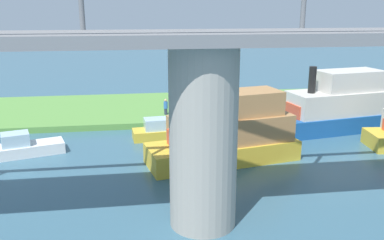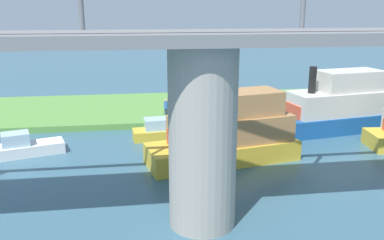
{
  "view_description": "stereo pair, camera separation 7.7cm",
  "coord_description": "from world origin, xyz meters",
  "px_view_note": "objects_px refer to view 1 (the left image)",
  "views": [
    {
      "loc": [
        5.2,
        32.53,
        9.66
      ],
      "look_at": [
        1.24,
        5.0,
        2.0
      ],
      "focal_mm": 38.78,
      "sensor_mm": 36.0,
      "label": 1
    },
    {
      "loc": [
        5.13,
        32.54,
        9.66
      ],
      "look_at": [
        1.24,
        5.0,
        2.0
      ],
      "focal_mm": 38.78,
      "sensor_mm": 36.0,
      "label": 2
    }
  ],
  "objects_px": {
    "person_on_bank": "(166,107)",
    "mooring_post": "(198,113)",
    "bridge_pylon": "(203,138)",
    "motorboat_red": "(162,131)",
    "skiff_small": "(336,106)",
    "motorboat_white": "(228,133)",
    "pontoon_yellow": "(24,147)"
  },
  "relations": [
    {
      "from": "person_on_bank",
      "to": "mooring_post",
      "type": "xyz_separation_m",
      "value": [
        -2.53,
        1.75,
        -0.18
      ]
    },
    {
      "from": "bridge_pylon",
      "to": "motorboat_red",
      "type": "distance_m",
      "value": 13.43
    },
    {
      "from": "skiff_small",
      "to": "bridge_pylon",
      "type": "bearing_deg",
      "value": 45.35
    },
    {
      "from": "motorboat_white",
      "to": "motorboat_red",
      "type": "bearing_deg",
      "value": -53.96
    },
    {
      "from": "mooring_post",
      "to": "skiff_small",
      "type": "height_order",
      "value": "skiff_small"
    },
    {
      "from": "person_on_bank",
      "to": "mooring_post",
      "type": "bearing_deg",
      "value": 145.4
    },
    {
      "from": "person_on_bank",
      "to": "skiff_small",
      "type": "relative_size",
      "value": 0.13
    },
    {
      "from": "skiff_small",
      "to": "pontoon_yellow",
      "type": "height_order",
      "value": "skiff_small"
    },
    {
      "from": "motorboat_white",
      "to": "bridge_pylon",
      "type": "bearing_deg",
      "value": 69.14
    },
    {
      "from": "mooring_post",
      "to": "pontoon_yellow",
      "type": "distance_m",
      "value": 13.92
    },
    {
      "from": "pontoon_yellow",
      "to": "mooring_post",
      "type": "bearing_deg",
      "value": -155.56
    },
    {
      "from": "bridge_pylon",
      "to": "motorboat_red",
      "type": "relative_size",
      "value": 1.69
    },
    {
      "from": "motorboat_white",
      "to": "pontoon_yellow",
      "type": "height_order",
      "value": "motorboat_white"
    },
    {
      "from": "person_on_bank",
      "to": "mooring_post",
      "type": "height_order",
      "value": "person_on_bank"
    },
    {
      "from": "mooring_post",
      "to": "motorboat_red",
      "type": "xyz_separation_m",
      "value": [
        3.24,
        3.43,
        -0.46
      ]
    },
    {
      "from": "pontoon_yellow",
      "to": "skiff_small",
      "type": "bearing_deg",
      "value": -173.63
    },
    {
      "from": "motorboat_red",
      "to": "skiff_small",
      "type": "bearing_deg",
      "value": -178.84
    },
    {
      "from": "pontoon_yellow",
      "to": "motorboat_red",
      "type": "relative_size",
      "value": 1.05
    },
    {
      "from": "bridge_pylon",
      "to": "motorboat_white",
      "type": "xyz_separation_m",
      "value": [
        -2.92,
        -7.66,
        -2.25
      ]
    },
    {
      "from": "bridge_pylon",
      "to": "pontoon_yellow",
      "type": "distance_m",
      "value": 15.21
    },
    {
      "from": "person_on_bank",
      "to": "motorboat_red",
      "type": "height_order",
      "value": "person_on_bank"
    },
    {
      "from": "person_on_bank",
      "to": "pontoon_yellow",
      "type": "relative_size",
      "value": 0.27
    },
    {
      "from": "mooring_post",
      "to": "pontoon_yellow",
      "type": "relative_size",
      "value": 0.21
    },
    {
      "from": "skiff_small",
      "to": "motorboat_white",
      "type": "bearing_deg",
      "value": 28.7
    },
    {
      "from": "pontoon_yellow",
      "to": "motorboat_red",
      "type": "xyz_separation_m",
      "value": [
        -9.43,
        -2.33,
        -0.01
      ]
    },
    {
      "from": "mooring_post",
      "to": "pontoon_yellow",
      "type": "xyz_separation_m",
      "value": [
        12.67,
        5.76,
        -0.45
      ]
    },
    {
      "from": "person_on_bank",
      "to": "skiff_small",
      "type": "height_order",
      "value": "skiff_small"
    },
    {
      "from": "motorboat_white",
      "to": "motorboat_red",
      "type": "relative_size",
      "value": 2.09
    },
    {
      "from": "bridge_pylon",
      "to": "skiff_small",
      "type": "bearing_deg",
      "value": -134.65
    },
    {
      "from": "pontoon_yellow",
      "to": "motorboat_red",
      "type": "bearing_deg",
      "value": -166.13
    },
    {
      "from": "skiff_small",
      "to": "motorboat_white",
      "type": "xyz_separation_m",
      "value": [
        10.12,
        5.54,
        -0.11
      ]
    },
    {
      "from": "person_on_bank",
      "to": "mooring_post",
      "type": "distance_m",
      "value": 3.08
    }
  ]
}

